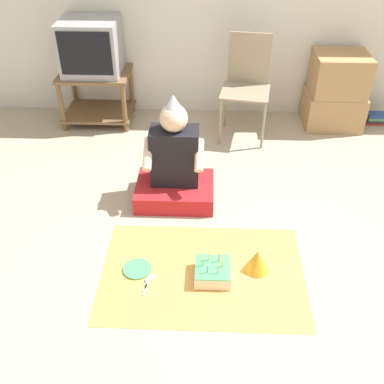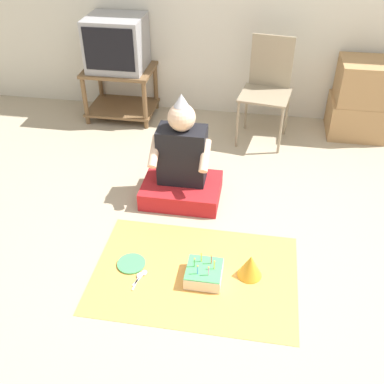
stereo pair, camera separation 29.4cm
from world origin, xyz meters
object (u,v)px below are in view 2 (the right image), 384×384
object	(u,v)px
tv	(117,43)
party_hat_blue	(250,266)
folding_chair	(268,83)
cardboard_box_stack	(362,100)
person_seated	(182,167)
paper_plate	(131,263)
birthday_cake	(204,273)

from	to	relation	value
tv	party_hat_blue	bearing A→B (deg)	-55.11
folding_chair	cardboard_box_stack	distance (m)	0.91
person_seated	paper_plate	bearing A→B (deg)	-103.56
tv	paper_plate	xyz separation A→B (m)	(0.65, -2.05, -0.73)
person_seated	party_hat_blue	xyz separation A→B (m)	(0.57, -0.75, -0.18)
birthday_cake	folding_chair	bearing A→B (deg)	81.35
party_hat_blue	cardboard_box_stack	bearing A→B (deg)	66.51
tv	person_seated	xyz separation A→B (m)	(0.84, -1.27, -0.47)
person_seated	birthday_cake	size ratio (longest dim) A/B	3.79
tv	party_hat_blue	world-z (taller)	tv
folding_chair	birthday_cake	bearing A→B (deg)	-98.65
party_hat_blue	person_seated	bearing A→B (deg)	126.93
cardboard_box_stack	birthday_cake	bearing A→B (deg)	-118.87
folding_chair	cardboard_box_stack	bearing A→B (deg)	12.81
party_hat_blue	tv	bearing A→B (deg)	124.89
person_seated	party_hat_blue	distance (m)	0.96
person_seated	party_hat_blue	world-z (taller)	person_seated
tv	person_seated	size ratio (longest dim) A/B	0.62
birthday_cake	cardboard_box_stack	bearing A→B (deg)	61.13
folding_chair	tv	bearing A→B (deg)	172.00
folding_chair	paper_plate	bearing A→B (deg)	-112.50
folding_chair	birthday_cake	distance (m)	1.97
tv	birthday_cake	xyz separation A→B (m)	(1.13, -2.10, -0.69)
person_seated	paper_plate	xyz separation A→B (m)	(-0.19, -0.78, -0.25)
cardboard_box_stack	party_hat_blue	size ratio (longest dim) A/B	4.43
cardboard_box_stack	party_hat_blue	distance (m)	2.21
tv	paper_plate	world-z (taller)	tv
tv	folding_chair	size ratio (longest dim) A/B	0.57
folding_chair	paper_plate	size ratio (longest dim) A/B	4.99
party_hat_blue	folding_chair	bearing A→B (deg)	89.65
person_seated	folding_chair	bearing A→B (deg)	61.56
paper_plate	cardboard_box_stack	bearing A→B (deg)	51.44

